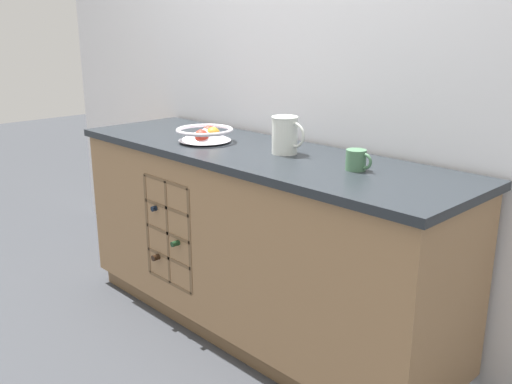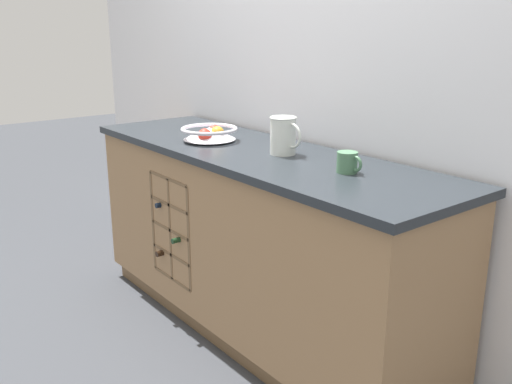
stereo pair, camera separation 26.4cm
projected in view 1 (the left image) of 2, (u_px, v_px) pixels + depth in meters
The scene contains 6 objects.
ground_plane at pixel (256, 327), 2.84m from camera, with size 14.00×14.00×0.00m, color #383A3F.
back_wall at pixel (309, 63), 2.72m from camera, with size 4.42×0.06×2.55m, color white.
kitchen_island at pixel (255, 241), 2.71m from camera, with size 2.06×0.63×0.90m.
fruit_bowl at pixel (205, 133), 2.75m from camera, with size 0.28×0.28×0.07m.
white_pitcher at pixel (285, 134), 2.49m from camera, with size 0.17×0.12×0.16m.
ceramic_mug at pixel (357, 160), 2.22m from camera, with size 0.11×0.08×0.08m.
Camera 1 is at (1.82, -1.76, 1.46)m, focal length 40.00 mm.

